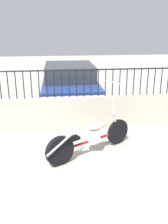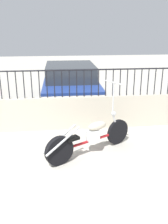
% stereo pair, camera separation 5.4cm
% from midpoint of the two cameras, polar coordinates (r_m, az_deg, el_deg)
% --- Properties ---
extents(motorcycle_red, '(1.96, 1.19, 1.49)m').
position_cam_midpoint_polar(motorcycle_red, '(5.22, 1.07, -5.92)').
color(motorcycle_red, black).
rests_on(motorcycle_red, ground_plane).
extents(car_blue, '(1.87, 4.33, 1.36)m').
position_cam_midpoint_polar(car_blue, '(8.96, -3.01, 6.70)').
color(car_blue, black).
rests_on(car_blue, ground_plane).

